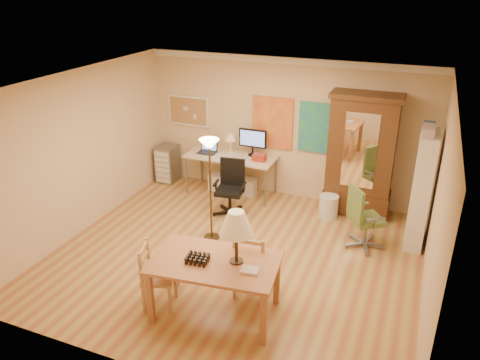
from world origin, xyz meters
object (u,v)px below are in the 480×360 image
at_px(computer_desk, 233,170).
at_px(bookshelf, 421,191).
at_px(office_chair_green, 363,231).
at_px(office_chair_black, 230,200).
at_px(armoire, 360,163).
at_px(dining_table, 222,251).

distance_m(computer_desk, bookshelf, 3.57).
bearing_deg(bookshelf, office_chair_green, -149.59).
distance_m(office_chair_black, office_chair_green, 2.43).
relative_size(office_chair_black, armoire, 0.46).
height_order(dining_table, armoire, armoire).
bearing_deg(office_chair_green, office_chair_black, 174.29).
bearing_deg(computer_desk, bookshelf, -10.92).
distance_m(armoire, bookshelf, 1.30).
bearing_deg(bookshelf, dining_table, -128.10).
distance_m(dining_table, office_chair_green, 2.81).
distance_m(office_chair_black, bookshelf, 3.25).
bearing_deg(armoire, computer_desk, -178.14).
relative_size(armoire, bookshelf, 1.18).
height_order(office_chair_black, office_chair_green, office_chair_green).
bearing_deg(dining_table, office_chair_black, 111.21).
distance_m(office_chair_green, armoire, 1.41).
bearing_deg(armoire, dining_table, -107.59).
xyz_separation_m(office_chair_black, armoire, (2.12, 0.95, 0.69)).
distance_m(dining_table, bookshelf, 3.53).
height_order(dining_table, bookshelf, bookshelf).
height_order(office_chair_green, armoire, armoire).
xyz_separation_m(office_chair_green, bookshelf, (0.76, 0.45, 0.65)).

